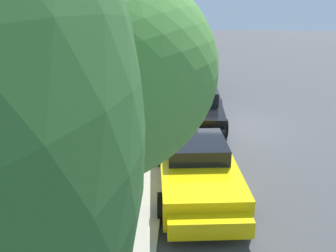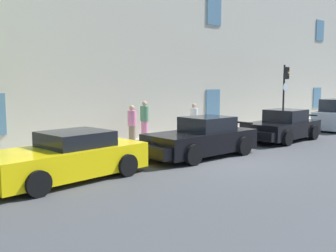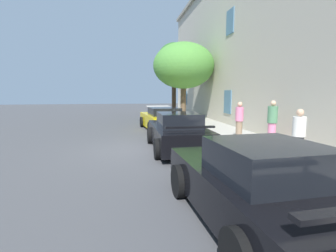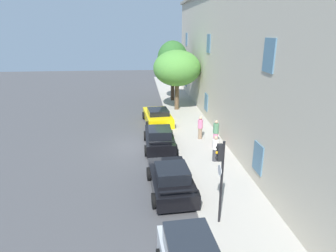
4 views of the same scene
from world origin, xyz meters
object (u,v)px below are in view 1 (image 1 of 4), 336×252
(sportscar_yellow_flank, at_px, (199,111))
(tree_near_kerb, at_px, (64,69))
(sportscar_red_lead, at_px, (198,172))
(pedestrian_bystander, at_px, (123,107))
(hatchback_parked, at_px, (192,58))
(pedestrian_admiring, at_px, (133,85))
(traffic_light, at_px, (167,38))
(pedestrian_strolling, at_px, (109,97))
(sportscar_white_middle, at_px, (193,80))

(sportscar_yellow_flank, relative_size, tree_near_kerb, 0.83)
(sportscar_red_lead, distance_m, tree_near_kerb, 5.63)
(pedestrian_bystander, bearing_deg, hatchback_parked, -12.77)
(hatchback_parked, height_order, pedestrian_admiring, hatchback_parked)
(traffic_light, xyz_separation_m, pedestrian_admiring, (-5.71, 1.35, -1.62))
(sportscar_yellow_flank, distance_m, pedestrian_strolling, 3.87)
(pedestrian_admiring, height_order, pedestrian_bystander, pedestrian_bystander)
(sportscar_white_middle, bearing_deg, sportscar_red_lead, 179.99)
(sportscar_yellow_flank, relative_size, traffic_light, 1.34)
(tree_near_kerb, bearing_deg, pedestrian_admiring, 3.89)
(hatchback_parked, bearing_deg, sportscar_yellow_flank, -179.09)
(tree_near_kerb, bearing_deg, sportscar_red_lead, -29.76)
(traffic_light, relative_size, pedestrian_strolling, 2.01)
(hatchback_parked, height_order, pedestrian_strolling, pedestrian_strolling)
(sportscar_red_lead, distance_m, traffic_light, 14.24)
(sportscar_yellow_flank, bearing_deg, tree_near_kerb, 165.62)
(sportscar_red_lead, distance_m, pedestrian_bystander, 5.36)
(hatchback_parked, distance_m, pedestrian_bystander, 12.81)
(sportscar_white_middle, xyz_separation_m, pedestrian_admiring, (-2.79, 2.98, 0.31))
(sportscar_white_middle, height_order, traffic_light, traffic_light)
(hatchback_parked, xyz_separation_m, pedestrian_bystander, (-12.49, 2.83, 0.17))
(traffic_light, bearing_deg, sportscar_white_middle, -150.79)
(sportscar_yellow_flank, bearing_deg, sportscar_red_lead, 178.04)
(traffic_light, height_order, pedestrian_admiring, traffic_light)
(sportscar_red_lead, height_order, tree_near_kerb, tree_near_kerb)
(sportscar_red_lead, height_order, pedestrian_bystander, pedestrian_bystander)
(sportscar_white_middle, height_order, hatchback_parked, hatchback_parked)
(tree_near_kerb, xyz_separation_m, pedestrian_bystander, (8.31, 0.67, -3.18))
(sportscar_yellow_flank, height_order, sportscar_white_middle, sportscar_yellow_flank)
(hatchback_parked, xyz_separation_m, pedestrian_strolling, (-11.21, 3.64, 0.22))
(traffic_light, distance_m, pedestrian_admiring, 6.08)
(tree_near_kerb, height_order, pedestrian_bystander, tree_near_kerb)
(sportscar_yellow_flank, xyz_separation_m, hatchback_parked, (11.66, 0.18, 0.18))
(sportscar_red_lead, height_order, pedestrian_strolling, pedestrian_strolling)
(pedestrian_admiring, bearing_deg, sportscar_white_middle, -46.90)
(sportscar_yellow_flank, height_order, pedestrian_admiring, pedestrian_admiring)
(pedestrian_admiring, bearing_deg, sportscar_red_lead, -160.26)
(pedestrian_admiring, distance_m, pedestrian_bystander, 3.77)
(pedestrian_bystander, bearing_deg, sportscar_yellow_flank, -74.74)
(sportscar_yellow_flank, bearing_deg, pedestrian_admiring, 47.05)
(hatchback_parked, distance_m, tree_near_kerb, 21.17)
(tree_near_kerb, xyz_separation_m, traffic_light, (17.78, -0.53, -1.61))
(tree_near_kerb, relative_size, pedestrian_admiring, 3.60)
(sportscar_red_lead, relative_size, tree_near_kerb, 0.88)
(sportscar_red_lead, height_order, sportscar_yellow_flank, sportscar_yellow_flank)
(sportscar_red_lead, xyz_separation_m, sportscar_yellow_flank, (5.36, -0.18, 0.04))
(tree_near_kerb, xyz_separation_m, pedestrian_strolling, (9.59, 1.48, -3.14))
(sportscar_white_middle, xyz_separation_m, hatchback_parked, (5.93, 0.00, 0.19))
(hatchback_parked, distance_m, pedestrian_strolling, 11.79)
(sportscar_yellow_flank, height_order, pedestrian_strolling, pedestrian_strolling)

